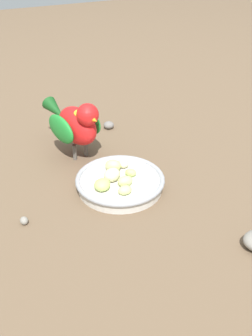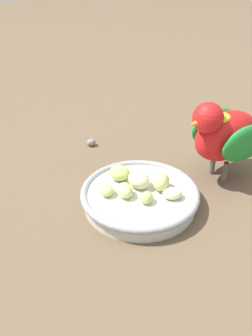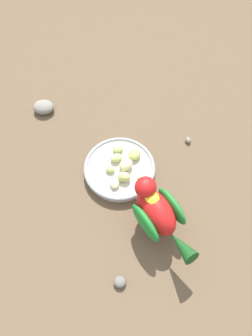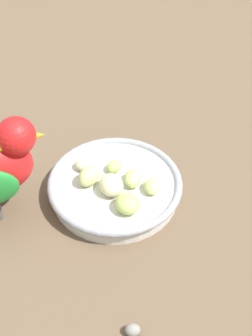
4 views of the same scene
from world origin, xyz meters
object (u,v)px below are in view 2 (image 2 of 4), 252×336
object	(u,v)px
apple_piece_5	(172,194)
feeding_bowl	(140,197)
apple_piece_2	(147,198)
pebble_0	(91,142)
apple_piece_3	(139,180)
apple_piece_6	(120,173)
apple_piece_1	(161,182)
parrot	(228,132)
apple_piece_4	(125,191)
apple_piece_0	(106,190)

from	to	relation	value
apple_piece_5	feeding_bowl	bearing A→B (deg)	-31.95
apple_piece_2	pebble_0	xyz separation A→B (m)	(0.03, -0.24, -0.02)
apple_piece_3	apple_piece_6	bearing A→B (deg)	-54.46
apple_piece_2	apple_piece_3	world-z (taller)	apple_piece_3
apple_piece_3	pebble_0	size ratio (longest dim) A/B	2.13
apple_piece_1	parrot	bearing A→B (deg)	-165.51
feeding_bowl	apple_piece_2	bearing A→B (deg)	93.41
apple_piece_2	feeding_bowl	bearing A→B (deg)	-86.59
apple_piece_2	apple_piece_4	size ratio (longest dim) A/B	0.75
apple_piece_2	apple_piece_4	distance (m)	0.04
apple_piece_4	parrot	xyz separation A→B (m)	(-0.20, -0.04, 0.05)
apple_piece_2	parrot	distance (m)	0.19
feeding_bowl	apple_piece_4	distance (m)	0.03
parrot	apple_piece_4	bearing A→B (deg)	-2.52
apple_piece_3	apple_piece_4	xyz separation A→B (m)	(0.03, 0.02, -0.00)
feeding_bowl	apple_piece_1	xyz separation A→B (m)	(-0.04, 0.00, 0.02)
apple_piece_6	pebble_0	bearing A→B (deg)	-86.85
pebble_0	apple_piece_3	bearing A→B (deg)	99.17
apple_piece_3	apple_piece_4	world-z (taller)	apple_piece_3
apple_piece_5	apple_piece_2	bearing A→B (deg)	-2.85
apple_piece_1	apple_piece_3	size ratio (longest dim) A/B	0.91
apple_piece_1	apple_piece_5	world-z (taller)	apple_piece_1
apple_piece_6	apple_piece_4	bearing A→B (deg)	82.89
apple_piece_0	pebble_0	bearing A→B (deg)	-96.80
apple_piece_6	pebble_0	world-z (taller)	apple_piece_6
apple_piece_0	apple_piece_6	size ratio (longest dim) A/B	0.82
apple_piece_0	apple_piece_3	bearing A→B (deg)	-176.38
parrot	apple_piece_6	bearing A→B (deg)	-17.62
feeding_bowl	parrot	world-z (taller)	parrot
pebble_0	apple_piece_0	bearing A→B (deg)	83.20
feeding_bowl	apple_piece_2	distance (m)	0.03
apple_piece_6	apple_piece_5	bearing A→B (deg)	129.10
apple_piece_4	pebble_0	xyz separation A→B (m)	(0.00, -0.22, -0.03)
apple_piece_0	apple_piece_3	size ratio (longest dim) A/B	0.75
feeding_bowl	apple_piece_6	distance (m)	0.06
apple_piece_3	apple_piece_6	xyz separation A→B (m)	(0.02, -0.03, -0.00)
apple_piece_4	pebble_0	size ratio (longest dim) A/B	1.81
apple_piece_2	apple_piece_6	xyz separation A→B (m)	(0.02, -0.07, 0.00)
apple_piece_5	parrot	xyz separation A→B (m)	(-0.13, -0.06, 0.06)
apple_piece_6	apple_piece_2	bearing A→B (deg)	105.26
apple_piece_1	pebble_0	size ratio (longest dim) A/B	1.93
apple_piece_0	apple_piece_1	xyz separation A→B (m)	(-0.09, 0.01, 0.00)
parrot	pebble_0	world-z (taller)	parrot
apple_piece_0	parrot	xyz separation A→B (m)	(-0.22, -0.02, 0.06)
apple_piece_0	pebble_0	distance (m)	0.20
apple_piece_4	apple_piece_1	bearing A→B (deg)	-178.31
apple_piece_3	apple_piece_4	bearing A→B (deg)	33.55
feeding_bowl	apple_piece_5	distance (m)	0.05
feeding_bowl	apple_piece_3	world-z (taller)	apple_piece_3
apple_piece_6	pebble_0	distance (m)	0.17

